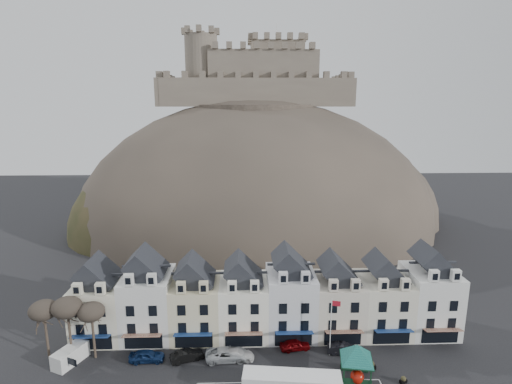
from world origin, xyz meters
TOP-DOWN VIEW (x-y plane):
  - townhouse_terrace at (0.15, 15.97)m, footprint 54.40×9.35m
  - castle_hill at (1.25, 68.95)m, footprint 100.00×76.00m
  - castle at (0.51, 75.93)m, footprint 50.20×22.20m
  - tree_left_far at (-29.00, 10.50)m, footprint 3.61×3.61m
  - tree_left_mid at (-26.00, 10.50)m, footprint 3.78×3.78m
  - tree_left_near at (-23.00, 10.50)m, footprint 3.43×3.43m
  - bus_shelter at (10.10, 5.07)m, footprint 7.43×7.43m
  - red_buoy at (10.00, 4.05)m, footprint 1.62×1.62m
  - flagpole at (8.09, 9.97)m, footprint 1.15×0.40m
  - white_van at (-25.77, 9.50)m, footprint 3.74×5.02m
  - planter_west at (12.66, 7.00)m, footprint 1.17×0.77m
  - planter_east at (15.71, 4.32)m, footprint 0.99×0.75m
  - car_navy at (-16.00, 9.50)m, footprint 4.58×1.97m
  - car_black at (-10.80, 9.50)m, footprint 4.58×2.95m
  - car_silver at (-5.60, 9.50)m, footprint 5.71×2.96m
  - car_white at (-4.40, 9.50)m, footprint 4.76×2.03m
  - car_maroon at (3.55, 11.42)m, footprint 4.33×2.32m
  - car_charcoal at (10.00, 10.20)m, footprint 4.69×2.39m

SIDE VIEW (x-z plane):
  - castle_hill at x=1.25m, z-range -33.89..34.11m
  - planter_east at x=15.71m, z-range -0.02..0.87m
  - planter_west at x=12.66m, z-range -0.02..1.09m
  - car_white at x=-4.40m, z-range 0.00..1.37m
  - car_maroon at x=3.55m, z-range 0.00..1.40m
  - car_black at x=-10.80m, z-range 0.00..1.43m
  - car_charcoal at x=10.00m, z-range 0.00..1.47m
  - car_navy at x=-16.00m, z-range 0.00..1.54m
  - car_silver at x=-5.60m, z-range 0.00..1.57m
  - red_buoy at x=10.00m, z-range 0.02..2.02m
  - white_van at x=-25.77m, z-range 0.00..2.11m
  - bus_shelter at x=10.10m, z-range 1.32..6.11m
  - flagpole at x=8.09m, z-range 0.58..8.79m
  - townhouse_terrace at x=0.15m, z-range -0.60..11.20m
  - tree_left_near at x=-23.00m, z-range 2.64..10.47m
  - tree_left_far at x=-29.00m, z-range 2.78..11.02m
  - tree_left_mid at x=-26.00m, z-range 2.92..11.56m
  - castle at x=0.51m, z-range 29.19..51.19m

